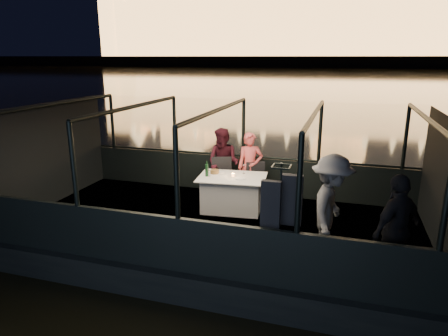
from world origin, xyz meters
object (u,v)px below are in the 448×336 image
(coat_stand, at_px, (279,223))
(dining_table_central, at_px, (232,193))
(wine_bottle, at_px, (207,169))
(passenger_stripe, at_px, (330,213))
(chair_port_left, at_px, (219,183))
(person_woman_coral, at_px, (250,169))
(person_man_maroon, at_px, (223,167))
(chair_port_right, at_px, (253,185))
(passenger_dark, at_px, (396,229))

(coat_stand, bearing_deg, dining_table_central, 119.79)
(wine_bottle, bearing_deg, passenger_stripe, -31.17)
(dining_table_central, relative_size, chair_port_left, 1.44)
(dining_table_central, xyz_separation_m, person_woman_coral, (0.22, 0.74, 0.36))
(dining_table_central, distance_m, coat_stand, 2.94)
(coat_stand, relative_size, passenger_stripe, 1.00)
(passenger_stripe, bearing_deg, chair_port_left, 55.56)
(chair_port_left, bearing_deg, wine_bottle, -121.68)
(coat_stand, distance_m, person_man_maroon, 3.79)
(dining_table_central, xyz_separation_m, coat_stand, (1.44, -2.51, 0.51))
(person_woman_coral, relative_size, person_man_maroon, 0.96)
(chair_port_right, relative_size, person_woman_coral, 0.58)
(person_woman_coral, xyz_separation_m, passenger_dark, (2.87, -2.84, 0.10))
(person_man_maroon, bearing_deg, chair_port_right, -7.84)
(chair_port_right, relative_size, coat_stand, 0.51)
(coat_stand, bearing_deg, passenger_stripe, 47.58)
(person_woman_coral, xyz_separation_m, wine_bottle, (-0.76, -0.86, 0.17))
(dining_table_central, bearing_deg, chair_port_left, 134.86)
(chair_port_left, relative_size, wine_bottle, 3.03)
(chair_port_left, distance_m, passenger_stripe, 3.41)
(passenger_stripe, distance_m, passenger_dark, 1.01)
(person_woman_coral, xyz_separation_m, passenger_stripe, (1.92, -2.48, 0.10))
(chair_port_right, height_order, passenger_dark, passenger_dark)
(passenger_dark, relative_size, wine_bottle, 5.09)
(coat_stand, relative_size, passenger_dark, 1.08)
(coat_stand, bearing_deg, wine_bottle, 129.57)
(chair_port_right, xyz_separation_m, passenger_stripe, (1.78, -2.26, 0.40))
(person_man_maroon, height_order, wine_bottle, person_man_maroon)
(person_woman_coral, distance_m, person_man_maroon, 0.66)
(coat_stand, bearing_deg, person_woman_coral, 110.50)
(dining_table_central, xyz_separation_m, passenger_dark, (3.09, -2.09, 0.47))
(coat_stand, height_order, person_woman_coral, coat_stand)
(person_man_maroon, bearing_deg, passenger_dark, -28.63)
(coat_stand, xyz_separation_m, person_woman_coral, (-1.22, 3.25, -0.15))
(chair_port_left, height_order, coat_stand, coat_stand)
(person_man_maroon, height_order, passenger_stripe, passenger_stripe)
(chair_port_right, relative_size, passenger_dark, 0.55)
(person_woman_coral, height_order, passenger_dark, passenger_dark)
(person_woman_coral, xyz_separation_m, person_man_maroon, (-0.66, 0.04, 0.00))
(dining_table_central, xyz_separation_m, passenger_stripe, (2.14, -1.74, 0.47))
(coat_stand, height_order, wine_bottle, coat_stand)
(chair_port_right, distance_m, wine_bottle, 1.19)
(chair_port_left, xyz_separation_m, passenger_dark, (3.54, -2.54, 0.40))
(dining_table_central, xyz_separation_m, chair_port_left, (-0.45, 0.45, 0.06))
(passenger_dark, bearing_deg, passenger_stripe, -69.54)
(chair_port_left, xyz_separation_m, coat_stand, (1.88, -2.96, 0.45))
(chair_port_left, bearing_deg, person_woman_coral, 0.75)
(passenger_stripe, bearing_deg, person_woman_coral, 43.52)
(passenger_dark, bearing_deg, chair_port_right, -92.79)
(person_woman_coral, relative_size, wine_bottle, 4.85)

